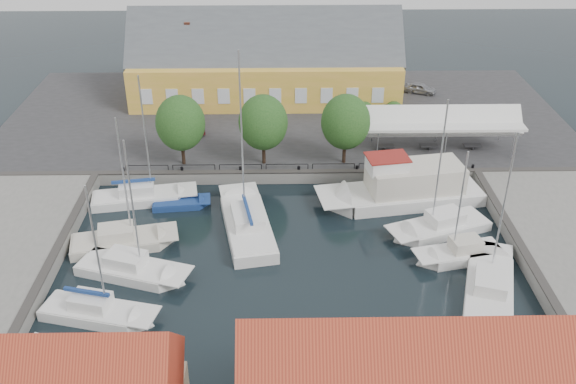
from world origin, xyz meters
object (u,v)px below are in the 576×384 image
object	(u,v)px
east_boat_a	(440,228)
west_boat_b	(122,243)
trawler	(406,190)
west_boat_d	(97,314)
west_boat_a	(142,198)
warehouse	(260,65)
east_boat_b	(460,256)
tent_canopy	(443,122)
launch_sw	(56,356)
car_silver	(420,88)
east_boat_c	(489,288)
west_boat_c	(132,271)
launch_nw	(181,205)
center_sailboat	(247,225)
car_red	(189,123)

from	to	relation	value
east_boat_a	west_boat_b	bearing A→B (deg)	-176.32
trawler	west_boat_d	bearing A→B (deg)	-147.24
west_boat_a	west_boat_b	distance (m)	6.43
warehouse	trawler	xyz separation A→B (m)	(12.21, -21.35, -3.41)
east_boat_b	east_boat_a	bearing A→B (deg)	100.39
tent_canopy	west_boat_b	xyz separation A→B (m)	(-26.22, -13.62, -3.42)
trawler	launch_sw	size ratio (longest dim) A/B	2.94
tent_canopy	car_silver	bearing A→B (deg)	86.10
east_boat_c	west_boat_b	bearing A→B (deg)	167.24
west_boat_c	launch_sw	xyz separation A→B (m)	(-2.87, -7.83, -0.17)
west_boat_b	west_boat_d	xyz separation A→B (m)	(0.09, -7.86, 0.01)
car_silver	east_boat_a	bearing A→B (deg)	-165.47
west_boat_b	launch_nw	distance (m)	6.69
east_boat_a	east_boat_c	distance (m)	7.42
west_boat_a	launch_sw	distance (m)	17.80
east_boat_b	center_sailboat	bearing A→B (deg)	165.03
east_boat_a	east_boat_c	world-z (taller)	east_boat_c
trawler	east_boat_a	distance (m)	5.02
west_boat_b	launch_sw	world-z (taller)	west_boat_b
car_silver	west_boat_c	size ratio (longest dim) A/B	0.32
launch_sw	warehouse	bearing A→B (deg)	73.99
center_sailboat	trawler	bearing A→B (deg)	17.64
car_red	west_boat_b	world-z (taller)	west_boat_b
trawler	west_boat_c	xyz separation A→B (m)	(-20.46, -9.58, -0.76)
east_boat_b	launch_nw	xyz separation A→B (m)	(-20.80, 7.70, -0.17)
east_boat_c	west_boat_d	size ratio (longest dim) A/B	1.15
east_boat_b	west_boat_c	distance (m)	23.00
car_silver	trawler	bearing A→B (deg)	-171.75
east_boat_a	car_silver	bearing A→B (deg)	82.38
east_boat_b	east_boat_c	xyz separation A→B (m)	(0.95, -3.70, -0.00)
center_sailboat	west_boat_d	bearing A→B (deg)	-132.08
west_boat_b	west_boat_c	size ratio (longest dim) A/B	0.98
center_sailboat	west_boat_a	world-z (taller)	center_sailboat
east_boat_b	launch_nw	world-z (taller)	east_boat_b
trawler	launch_nw	size ratio (longest dim) A/B	2.90
tent_canopy	launch_nw	size ratio (longest dim) A/B	2.91
tent_canopy	trawler	distance (m)	9.08
west_boat_a	east_boat_b	bearing A→B (deg)	-19.37
trawler	launch_nw	bearing A→B (deg)	-178.61
tent_canopy	west_boat_a	world-z (taller)	west_boat_a
warehouse	west_boat_d	size ratio (longest dim) A/B	2.81
warehouse	launch_sw	world-z (taller)	warehouse
west_boat_a	west_boat_b	xyz separation A→B (m)	(-0.31, -6.42, -0.01)
east_boat_b	west_boat_c	xyz separation A→B (m)	(-22.95, -1.44, -0.00)
car_silver	launch_sw	distance (m)	48.46
tent_canopy	west_boat_d	size ratio (longest dim) A/B	1.38
west_boat_c	launch_sw	size ratio (longest dim) A/B	2.28
west_boat_d	warehouse	bearing A→B (deg)	74.90
east_boat_c	launch_sw	xyz separation A→B (m)	(-26.77, -5.57, -0.17)
car_silver	launch_sw	world-z (taller)	car_silver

